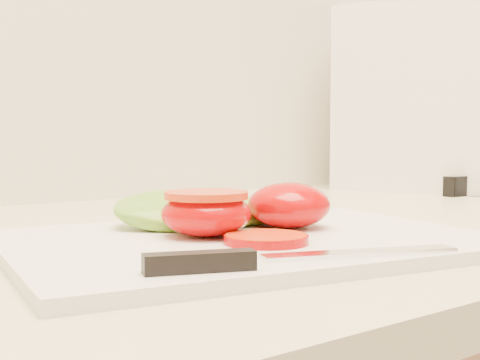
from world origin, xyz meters
TOP-DOWN VIEW (x-y plane):
  - cutting_board at (-0.37, 1.56)m, footprint 0.42×0.34m
  - tomato_half_dome at (-0.31, 1.58)m, footprint 0.07×0.07m
  - tomato_half_cut at (-0.39, 1.58)m, footprint 0.07×0.07m
  - tomato_slice_0 at (-0.38, 1.53)m, footprint 0.06×0.06m
  - lettuce_leaf_0 at (-0.37, 1.64)m, footprint 0.16×0.12m
  - lettuce_leaf_1 at (-0.32, 1.64)m, footprint 0.13×0.12m
  - knife at (-0.43, 1.46)m, footprint 0.22×0.08m
  - appliance at (0.23, 1.84)m, footprint 0.28×0.31m

SIDE VIEW (x-z plane):
  - cutting_board at x=-0.37m, z-range 0.93..0.94m
  - tomato_slice_0 at x=-0.38m, z-range 0.94..0.95m
  - knife at x=-0.43m, z-range 0.94..0.95m
  - lettuce_leaf_1 at x=-0.32m, z-range 0.94..0.96m
  - lettuce_leaf_0 at x=-0.37m, z-range 0.94..0.97m
  - tomato_half_dome at x=-0.31m, z-range 0.94..0.98m
  - tomato_half_cut at x=-0.39m, z-range 0.94..0.98m
  - appliance at x=0.23m, z-range 0.93..1.23m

